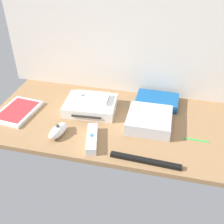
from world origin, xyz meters
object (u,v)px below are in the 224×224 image
object	(u,v)px
mini_computer	(149,120)
remote_nunchuk	(58,131)
game_console	(91,106)
game_case	(18,111)
remote_classic_pad	(91,98)
sensor_bar	(145,161)
stylus_pen	(196,139)
network_router	(157,101)
remote_wand	(92,139)

from	to	relation	value
mini_computer	remote_nunchuk	size ratio (longest dim) A/B	1.60
game_console	game_case	xyz separation A→B (cm)	(-29.27, -9.12, -1.44)
game_case	remote_nunchuk	xyz separation A→B (cm)	(22.33, -9.74, 1.28)
mini_computer	remote_classic_pad	world-z (taller)	remote_classic_pad
sensor_bar	stylus_pen	bearing A→B (deg)	45.50
game_console	remote_classic_pad	xyz separation A→B (cm)	(0.08, 1.25, 3.21)
network_router	remote_nunchuk	world-z (taller)	remote_nunchuk
network_router	remote_nunchuk	distance (cm)	45.32
remote_classic_pad	stylus_pen	world-z (taller)	remote_classic_pad
remote_wand	remote_nunchuk	world-z (taller)	remote_nunchuk
network_router	remote_classic_pad	distance (cm)	28.95
remote_classic_pad	sensor_bar	xyz separation A→B (cm)	(26.71, -26.79, -4.71)
game_console	stylus_pen	bearing A→B (deg)	-17.21
remote_wand	network_router	bearing A→B (deg)	42.38
mini_computer	game_case	bearing A→B (deg)	-176.09
remote_wand	sensor_bar	distance (cm)	21.12
network_router	mini_computer	bearing A→B (deg)	-93.98
mini_computer	sensor_bar	bearing A→B (deg)	-86.42
mini_computer	sensor_bar	xyz separation A→B (cm)	(1.26, -20.17, -1.94)
network_router	stylus_pen	world-z (taller)	network_router
game_console	remote_nunchuk	size ratio (longest dim) A/B	2.06
remote_wand	remote_classic_pad	world-z (taller)	remote_classic_pad
remote_wand	remote_classic_pad	xyz separation A→B (cm)	(-6.43, 20.99, 3.90)
remote_nunchuk	stylus_pen	size ratio (longest dim) A/B	1.19
game_case	remote_wand	bearing A→B (deg)	-10.81
remote_classic_pad	game_case	bearing A→B (deg)	-164.40
remote_wand	stylus_pen	xyz separation A→B (cm)	(37.10, 9.77, -1.16)
mini_computer	game_case	world-z (taller)	mini_computer
network_router	remote_classic_pad	bearing A→B (deg)	-158.64
stylus_pen	remote_nunchuk	bearing A→B (deg)	-170.03
game_console	stylus_pen	world-z (taller)	game_console
game_console	remote_nunchuk	xyz separation A→B (cm)	(-6.95, -18.85, -0.16)
mini_computer	network_router	bearing A→B (deg)	84.75
remote_nunchuk	stylus_pen	xyz separation A→B (cm)	(50.55, 8.88, -1.69)
network_router	remote_nunchuk	xyz separation A→B (cm)	(-33.99, -29.97, 0.34)
mini_computer	game_console	bearing A→B (deg)	168.12
remote_wand	remote_classic_pad	distance (cm)	22.29
remote_nunchuk	game_console	bearing A→B (deg)	82.81
mini_computer	remote_wand	xyz separation A→B (cm)	(-19.03, -14.37, -1.13)
game_case	game_console	bearing A→B (deg)	23.02
remote_nunchuk	network_router	bearing A→B (deg)	54.43
network_router	game_console	bearing A→B (deg)	-156.40
remote_wand	mini_computer	bearing A→B (deg)	23.09
game_console	remote_wand	xyz separation A→B (cm)	(6.51, -19.74, -0.69)
network_router	remote_classic_pad	world-z (taller)	remote_classic_pad
network_router	stylus_pen	size ratio (longest dim) A/B	2.03
remote_classic_pad	mini_computer	bearing A→B (deg)	-18.43
mini_computer	remote_classic_pad	size ratio (longest dim) A/B	1.15
game_console	remote_classic_pad	bearing A→B (deg)	81.98
game_case	stylus_pen	world-z (taller)	game_case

